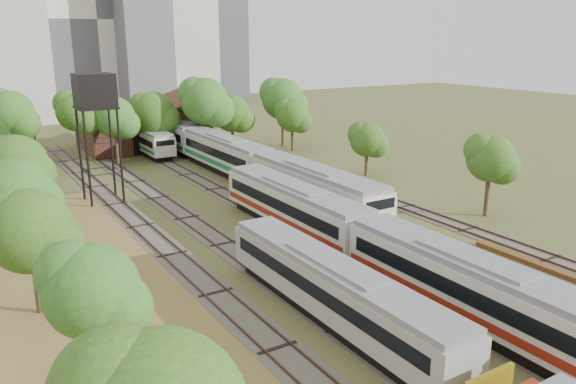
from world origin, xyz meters
TOP-DOWN VIEW (x-y plane):
  - ground at (0.00, 0.00)m, footprint 240.00×240.00m
  - dry_grass_patch at (-18.00, 8.00)m, footprint 14.00×60.00m
  - tracks at (-0.67, 25.00)m, footprint 24.60×80.00m
  - railcar_red_set at (-2.00, 8.67)m, footprint 3.04×34.58m
  - railcar_green_set at (2.00, 37.94)m, footprint 3.27×52.08m
  - railcar_rear at (-2.00, 54.58)m, footprint 2.78×16.08m
  - old_grey_coach at (-8.00, 4.00)m, footprint 2.73×18.00m
  - water_tower at (-12.58, 34.13)m, footprint 3.40×3.40m
  - rail_pile_near at (8.00, 2.86)m, footprint 0.64×9.67m
  - rail_pile_far at (8.20, 0.38)m, footprint 0.49×7.82m
  - maintenance_shed at (-1.00, 57.98)m, footprint 16.45×11.55m
  - tree_band_left at (-20.45, 32.61)m, footprint 7.82×74.80m
  - tree_band_far at (0.51, 49.41)m, footprint 39.31×9.60m
  - tree_band_right at (14.75, 30.26)m, footprint 5.33×37.19m
  - tower_centre at (2.00, 100.00)m, footprint 20.00×18.00m
  - tower_far_right at (34.00, 110.00)m, footprint 12.00×12.00m

SIDE VIEW (x-z plane):
  - ground at x=0.00m, z-range 0.00..0.00m
  - dry_grass_patch at x=-18.00m, z-range 0.00..0.04m
  - tracks at x=-0.67m, z-range -0.05..0.14m
  - rail_pile_far at x=8.20m, z-range 0.00..0.25m
  - rail_pile_near at x=8.00m, z-range 0.00..0.32m
  - railcar_rear at x=-2.00m, z-range 0.10..3.53m
  - old_grey_coach at x=-8.00m, z-range 0.15..3.52m
  - railcar_red_set at x=-2.00m, z-range 0.11..3.87m
  - railcar_green_set at x=2.00m, z-range 0.12..4.17m
  - maintenance_shed at x=-1.00m, z-range -0.87..6.70m
  - tree_band_right at x=14.75m, z-range 1.10..8.17m
  - tree_band_left at x=-20.45m, z-range 0.79..8.81m
  - tree_band_far at x=0.51m, z-range 1.21..11.18m
  - water_tower at x=-12.58m, z-range 4.03..15.77m
  - tower_far_right at x=34.00m, z-range 0.00..28.00m
  - tower_centre at x=2.00m, z-range 0.00..36.00m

